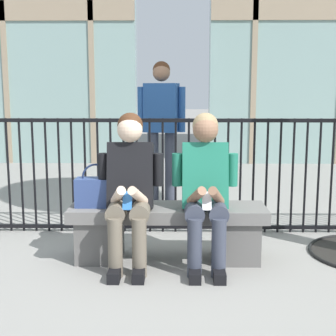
# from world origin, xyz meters

# --- Properties ---
(ground_plane) EXTENTS (60.00, 60.00, 0.00)m
(ground_plane) POSITION_xyz_m (0.00, 0.00, 0.00)
(ground_plane) COLOR gray
(stone_bench) EXTENTS (1.60, 0.44, 0.45)m
(stone_bench) POSITION_xyz_m (0.00, 0.00, 0.27)
(stone_bench) COLOR slate
(stone_bench) RESTS_ON ground
(seated_person_with_phone) EXTENTS (0.52, 0.66, 1.21)m
(seated_person_with_phone) POSITION_xyz_m (-0.30, -0.13, 0.65)
(seated_person_with_phone) COLOR #6B6051
(seated_person_with_phone) RESTS_ON ground
(seated_person_companion) EXTENTS (0.52, 0.66, 1.21)m
(seated_person_companion) POSITION_xyz_m (0.30, -0.13, 0.65)
(seated_person_companion) COLOR #383D4C
(seated_person_companion) RESTS_ON ground
(handbag_on_bench) EXTENTS (0.33, 0.17, 0.35)m
(handbag_on_bench) POSITION_xyz_m (-0.58, -0.01, 0.57)
(handbag_on_bench) COLOR #33477F
(handbag_on_bench) RESTS_ON stone_bench
(bystander_at_railing) EXTENTS (0.55, 0.30, 1.71)m
(bystander_at_railing) POSITION_xyz_m (-0.10, 1.79, 1.00)
(bystander_at_railing) COLOR #383D4C
(bystander_at_railing) RESTS_ON ground
(plaza_railing) EXTENTS (8.20, 0.04, 1.12)m
(plaza_railing) POSITION_xyz_m (-0.00, 0.78, 0.57)
(plaza_railing) COLOR black
(plaza_railing) RESTS_ON ground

